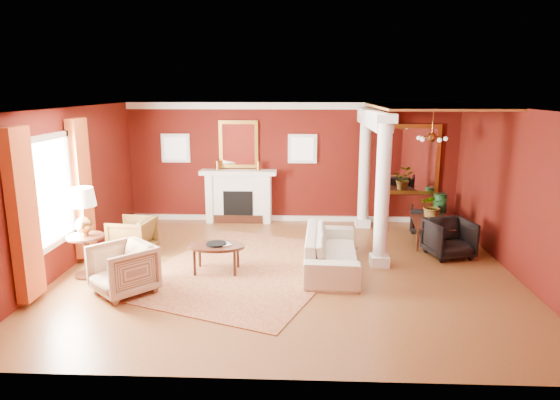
{
  "coord_description": "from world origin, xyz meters",
  "views": [
    {
      "loc": [
        0.24,
        -8.58,
        3.24
      ],
      "look_at": [
        -0.17,
        0.69,
        1.15
      ],
      "focal_mm": 32.0,
      "sensor_mm": 36.0,
      "label": 1
    }
  ],
  "objects_px": {
    "sofa": "(332,244)",
    "armchair_stripe": "(123,267)",
    "dining_table": "(432,225)",
    "coffee_table": "(216,247)",
    "side_table": "(84,217)",
    "armchair_leopard": "(132,234)"
  },
  "relations": [
    {
      "from": "sofa",
      "to": "armchair_stripe",
      "type": "bearing_deg",
      "value": 113.59
    },
    {
      "from": "side_table",
      "to": "sofa",
      "type": "bearing_deg",
      "value": 7.7
    },
    {
      "from": "armchair_stripe",
      "to": "coffee_table",
      "type": "xyz_separation_m",
      "value": [
        1.34,
        1.01,
        0.02
      ]
    },
    {
      "from": "armchair_leopard",
      "to": "armchair_stripe",
      "type": "xyz_separation_m",
      "value": [
        0.52,
        -1.99,
        0.05
      ]
    },
    {
      "from": "sofa",
      "to": "armchair_stripe",
      "type": "xyz_separation_m",
      "value": [
        -3.4,
        -1.3,
        -0.02
      ]
    },
    {
      "from": "side_table",
      "to": "dining_table",
      "type": "height_order",
      "value": "side_table"
    },
    {
      "from": "dining_table",
      "to": "sofa",
      "type": "bearing_deg",
      "value": 132.87
    },
    {
      "from": "armchair_leopard",
      "to": "dining_table",
      "type": "distance_m",
      "value": 6.22
    },
    {
      "from": "sofa",
      "to": "side_table",
      "type": "xyz_separation_m",
      "value": [
        -4.3,
        -0.58,
        0.61
      ]
    },
    {
      "from": "sofa",
      "to": "dining_table",
      "type": "height_order",
      "value": "sofa"
    },
    {
      "from": "sofa",
      "to": "coffee_table",
      "type": "bearing_deg",
      "value": 100.74
    },
    {
      "from": "armchair_leopard",
      "to": "armchair_stripe",
      "type": "height_order",
      "value": "armchair_stripe"
    },
    {
      "from": "side_table",
      "to": "armchair_leopard",
      "type": "bearing_deg",
      "value": 73.73
    },
    {
      "from": "coffee_table",
      "to": "dining_table",
      "type": "distance_m",
      "value": 4.7
    },
    {
      "from": "sofa",
      "to": "side_table",
      "type": "bearing_deg",
      "value": 100.42
    },
    {
      "from": "sofa",
      "to": "dining_table",
      "type": "bearing_deg",
      "value": -51.08
    },
    {
      "from": "sofa",
      "to": "armchair_leopard",
      "type": "height_order",
      "value": "sofa"
    },
    {
      "from": "armchair_stripe",
      "to": "side_table",
      "type": "height_order",
      "value": "side_table"
    },
    {
      "from": "armchair_leopard",
      "to": "armchair_stripe",
      "type": "bearing_deg",
      "value": 23.29
    },
    {
      "from": "side_table",
      "to": "dining_table",
      "type": "relative_size",
      "value": 1.13
    },
    {
      "from": "dining_table",
      "to": "coffee_table",
      "type": "bearing_deg",
      "value": 120.77
    },
    {
      "from": "coffee_table",
      "to": "side_table",
      "type": "xyz_separation_m",
      "value": [
        -2.23,
        -0.29,
        0.62
      ]
    }
  ]
}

